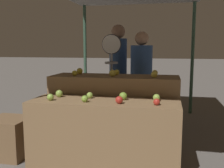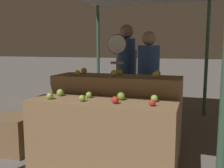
{
  "view_description": "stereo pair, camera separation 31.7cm",
  "coord_description": "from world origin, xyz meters",
  "px_view_note": "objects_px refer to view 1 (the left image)",
  "views": [
    {
      "loc": [
        0.69,
        -2.78,
        1.43
      ],
      "look_at": [
        0.03,
        0.3,
        0.98
      ],
      "focal_mm": 42.0,
      "sensor_mm": 36.0,
      "label": 1
    },
    {
      "loc": [
        1.0,
        -2.69,
        1.43
      ],
      "look_at": [
        0.03,
        0.3,
        0.98
      ],
      "focal_mm": 42.0,
      "sensor_mm": 36.0,
      "label": 2
    }
  ],
  "objects_px": {
    "person_customer_right": "(118,68)",
    "wooden_crate_side": "(9,137)",
    "person_vendor_at_scale": "(141,76)",
    "produce_scale": "(111,63)",
    "person_customer_left": "(119,73)"
  },
  "relations": [
    {
      "from": "wooden_crate_side",
      "to": "produce_scale",
      "type": "bearing_deg",
      "value": 39.11
    },
    {
      "from": "person_customer_left",
      "to": "wooden_crate_side",
      "type": "bearing_deg",
      "value": 85.8
    },
    {
      "from": "produce_scale",
      "to": "person_customer_left",
      "type": "xyz_separation_m",
      "value": [
        -0.09,
        1.11,
        -0.26
      ]
    },
    {
      "from": "produce_scale",
      "to": "person_vendor_at_scale",
      "type": "relative_size",
      "value": 0.97
    },
    {
      "from": "person_customer_left",
      "to": "person_vendor_at_scale",
      "type": "bearing_deg",
      "value": 147.22
    },
    {
      "from": "person_customer_right",
      "to": "wooden_crate_side",
      "type": "bearing_deg",
      "value": 57.8
    },
    {
      "from": "person_customer_right",
      "to": "wooden_crate_side",
      "type": "relative_size",
      "value": 3.57
    },
    {
      "from": "person_customer_left",
      "to": "wooden_crate_side",
      "type": "relative_size",
      "value": 3.13
    },
    {
      "from": "person_vendor_at_scale",
      "to": "wooden_crate_side",
      "type": "xyz_separation_m",
      "value": [
        -1.6,
        -1.29,
        -0.72
      ]
    },
    {
      "from": "person_customer_left",
      "to": "produce_scale",
      "type": "bearing_deg",
      "value": 118.24
    },
    {
      "from": "person_vendor_at_scale",
      "to": "wooden_crate_side",
      "type": "relative_size",
      "value": 3.31
    },
    {
      "from": "person_customer_right",
      "to": "wooden_crate_side",
      "type": "height_order",
      "value": "person_customer_right"
    },
    {
      "from": "produce_scale",
      "to": "wooden_crate_side",
      "type": "bearing_deg",
      "value": -140.89
    },
    {
      "from": "person_vendor_at_scale",
      "to": "produce_scale",
      "type": "bearing_deg",
      "value": 30.93
    },
    {
      "from": "person_customer_right",
      "to": "wooden_crate_side",
      "type": "xyz_separation_m",
      "value": [
        -1.17,
        -1.51,
        -0.82
      ]
    }
  ]
}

